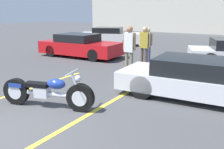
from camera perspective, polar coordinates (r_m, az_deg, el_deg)
name	(u,v)px	position (r m, az deg, el deg)	size (l,w,h in m)	color
parking_stripe_foreground	(25,90)	(8.17, -19.36, -3.45)	(0.12, 5.26, 0.01)	yellow
parking_stripe_middle	(99,108)	(6.34, -2.90, -7.72)	(0.12, 5.26, 0.01)	yellow
far_building	(223,12)	(30.32, 24.05, 13.00)	(32.00, 4.20, 4.40)	beige
motorcycle	(47,92)	(6.48, -14.68, -3.88)	(2.44, 0.94, 0.98)	black
show_car_hood_open	(199,79)	(7.33, 19.18, -0.92)	(4.46, 2.02, 1.94)	silver
parked_car_mid_row	(80,46)	(13.55, -7.33, 6.53)	(4.47, 1.98, 1.21)	red
parked_car_left_row	(110,36)	(18.36, -0.49, 8.72)	(4.75, 3.30, 1.24)	white
spectator_near_motorcycle	(145,43)	(10.78, 7.46, 7.07)	(0.52, 0.23, 1.75)	brown
spectator_by_show_car	(148,42)	(12.13, 8.15, 7.36)	(0.52, 0.21, 1.61)	#38476B
spectator_far_lot	(129,46)	(9.35, 3.98, 6.51)	(0.52, 0.24, 1.86)	gray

